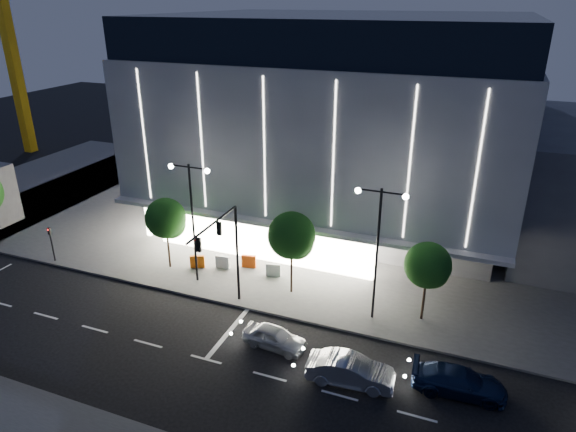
# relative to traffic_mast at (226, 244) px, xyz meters

# --- Properties ---
(ground) EXTENTS (160.00, 160.00, 0.00)m
(ground) POSITION_rel_traffic_mast_xyz_m (-1.00, -3.34, -5.03)
(ground) COLOR black
(ground) RESTS_ON ground
(sidewalk_museum) EXTENTS (70.00, 40.00, 0.15)m
(sidewalk_museum) POSITION_rel_traffic_mast_xyz_m (4.00, 20.66, -4.95)
(sidewalk_museum) COLOR #474747
(sidewalk_museum) RESTS_ON ground
(museum) EXTENTS (30.00, 25.80, 18.00)m
(museum) POSITION_rel_traffic_mast_xyz_m (1.98, 18.97, 4.25)
(museum) COLOR #4C4C51
(museum) RESTS_ON ground
(traffic_mast) EXTENTS (0.33, 5.89, 7.07)m
(traffic_mast) POSITION_rel_traffic_mast_xyz_m (0.00, 0.00, 0.00)
(traffic_mast) COLOR black
(traffic_mast) RESTS_ON ground
(street_lamp_west) EXTENTS (3.16, 0.36, 9.00)m
(street_lamp_west) POSITION_rel_traffic_mast_xyz_m (-4.00, 2.66, 0.93)
(street_lamp_west) COLOR black
(street_lamp_west) RESTS_ON ground
(street_lamp_east) EXTENTS (3.16, 0.36, 9.00)m
(street_lamp_east) POSITION_rel_traffic_mast_xyz_m (9.00, 2.66, 0.93)
(street_lamp_east) COLOR black
(street_lamp_east) RESTS_ON ground
(ped_signal_far) EXTENTS (0.22, 0.24, 3.00)m
(ped_signal_far) POSITION_rel_traffic_mast_xyz_m (-16.00, 1.16, -3.14)
(ped_signal_far) COLOR black
(ped_signal_far) RESTS_ON ground
(tree_left) EXTENTS (3.02, 3.02, 5.72)m
(tree_left) POSITION_rel_traffic_mast_xyz_m (-6.97, 3.68, -0.99)
(tree_left) COLOR black
(tree_left) RESTS_ON ground
(tree_mid) EXTENTS (3.25, 3.25, 6.15)m
(tree_mid) POSITION_rel_traffic_mast_xyz_m (3.03, 3.68, -0.69)
(tree_mid) COLOR black
(tree_mid) RESTS_ON ground
(tree_right) EXTENTS (2.91, 2.91, 5.51)m
(tree_right) POSITION_rel_traffic_mast_xyz_m (12.03, 3.68, -1.14)
(tree_right) COLOR black
(tree_right) RESTS_ON ground
(car_lead) EXTENTS (4.03, 1.92, 1.33)m
(car_lead) POSITION_rel_traffic_mast_xyz_m (4.24, -2.31, -4.36)
(car_lead) COLOR #B4B8BC
(car_lead) RESTS_ON ground
(car_second) EXTENTS (4.85, 2.04, 1.56)m
(car_second) POSITION_rel_traffic_mast_xyz_m (9.23, -3.65, -4.25)
(car_second) COLOR silver
(car_second) RESTS_ON ground
(car_third) EXTENTS (5.00, 2.35, 1.41)m
(car_third) POSITION_rel_traffic_mast_xyz_m (14.73, -2.30, -4.32)
(car_third) COLOR #111F41
(car_third) RESTS_ON ground
(barrier_a) EXTENTS (1.11, 0.66, 1.00)m
(barrier_a) POSITION_rel_traffic_mast_xyz_m (-4.96, 4.31, -4.38)
(barrier_a) COLOR orange
(barrier_a) RESTS_ON sidewalk_museum
(barrier_b) EXTENTS (1.12, 0.34, 1.00)m
(barrier_b) POSITION_rel_traffic_mast_xyz_m (-3.14, 4.97, -4.38)
(barrier_b) COLOR silver
(barrier_b) RESTS_ON sidewalk_museum
(barrier_c) EXTENTS (1.13, 0.47, 1.00)m
(barrier_c) POSITION_rel_traffic_mast_xyz_m (-1.31, 5.78, -4.38)
(barrier_c) COLOR #C63F0B
(barrier_c) RESTS_ON sidewalk_museum
(barrier_d) EXTENTS (1.13, 0.47, 1.00)m
(barrier_d) POSITION_rel_traffic_mast_xyz_m (0.97, 5.23, -4.38)
(barrier_d) COLOR #BDBDBD
(barrier_d) RESTS_ON sidewalk_museum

